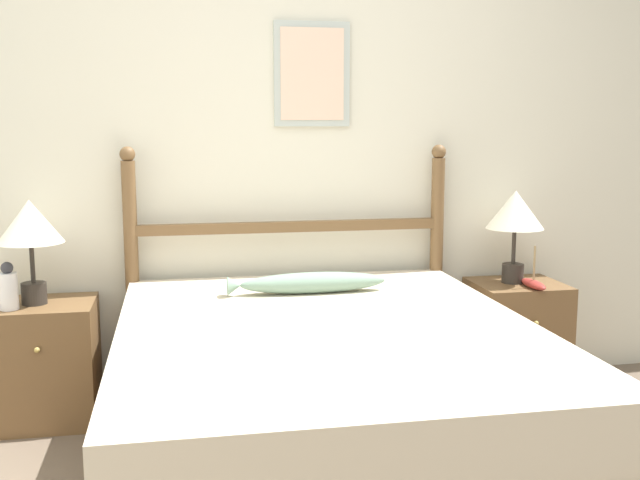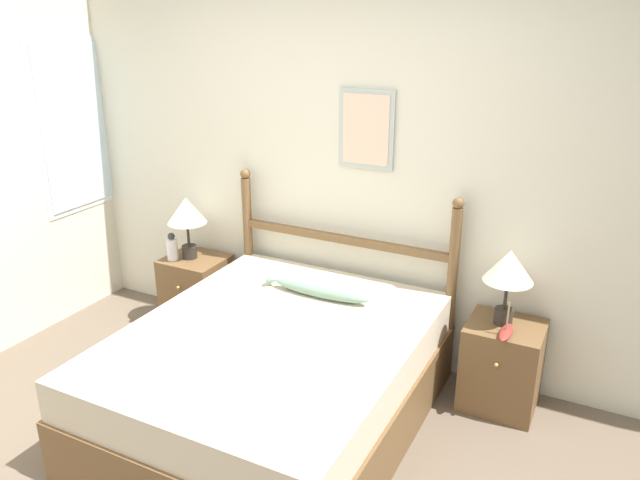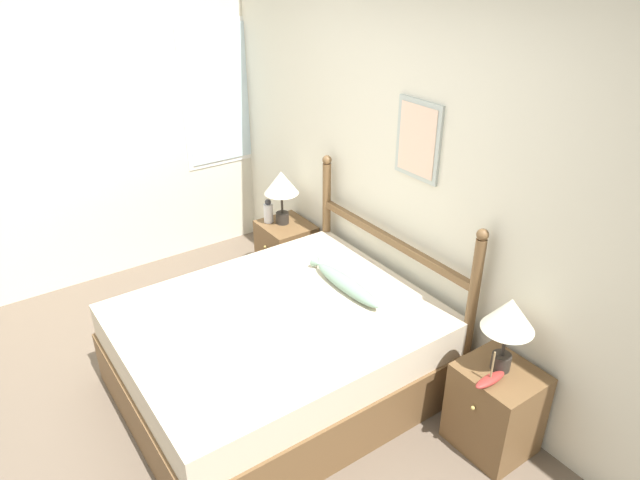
{
  "view_description": "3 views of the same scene",
  "coord_description": "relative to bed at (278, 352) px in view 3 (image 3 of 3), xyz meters",
  "views": [
    {
      "loc": [
        -0.52,
        -1.92,
        1.33
      ],
      "look_at": [
        0.04,
        1.0,
        0.86
      ],
      "focal_mm": 42.0,
      "sensor_mm": 36.0,
      "label": 1
    },
    {
      "loc": [
        1.63,
        -1.87,
        2.28
      ],
      "look_at": [
        0.07,
        1.18,
        0.99
      ],
      "focal_mm": 35.0,
      "sensor_mm": 36.0,
      "label": 2
    },
    {
      "loc": [
        2.56,
        -0.75,
        2.65
      ],
      "look_at": [
        -0.08,
        1.1,
        0.95
      ],
      "focal_mm": 32.0,
      "sensor_mm": 36.0,
      "label": 3
    }
  ],
  "objects": [
    {
      "name": "nightstand_right",
      "position": [
        1.12,
        0.77,
        -0.02
      ],
      "size": [
        0.43,
        0.41,
        0.54
      ],
      "color": "brown",
      "rests_on": "ground_plane"
    },
    {
      "name": "ground_plane",
      "position": [
        -0.01,
        -0.71,
        -0.29
      ],
      "size": [
        16.0,
        16.0,
        0.0
      ],
      "primitive_type": "plane",
      "color": "brown"
    },
    {
      "name": "nightstand_left",
      "position": [
        -1.12,
        0.77,
        -0.02
      ],
      "size": [
        0.43,
        0.41,
        0.54
      ],
      "color": "brown",
      "rests_on": "ground_plane"
    },
    {
      "name": "table_lamp_left",
      "position": [
        -1.16,
        0.76,
        0.59
      ],
      "size": [
        0.28,
        0.28,
        0.46
      ],
      "color": "#2D2823",
      "rests_on": "nightstand_left"
    },
    {
      "name": "fish_pillow",
      "position": [
        0.03,
        0.52,
        0.35
      ],
      "size": [
        0.7,
        0.12,
        0.09
      ],
      "color": "gray",
      "rests_on": "bed"
    },
    {
      "name": "table_lamp_right",
      "position": [
        1.1,
        0.78,
        0.59
      ],
      "size": [
        0.28,
        0.28,
        0.46
      ],
      "color": "#2D2823",
      "rests_on": "nightstand_right"
    },
    {
      "name": "model_boat",
      "position": [
        1.14,
        0.64,
        0.27
      ],
      "size": [
        0.07,
        0.22,
        0.21
      ],
      "color": "maroon",
      "rests_on": "nightstand_right"
    },
    {
      "name": "bed",
      "position": [
        0.0,
        0.0,
        0.0
      ],
      "size": [
        1.56,
        1.9,
        0.59
      ],
      "color": "brown",
      "rests_on": "ground_plane"
    },
    {
      "name": "headboard",
      "position": [
        0.0,
        0.92,
        0.38
      ],
      "size": [
        1.57,
        0.07,
        1.22
      ],
      "color": "brown",
      "rests_on": "ground_plane"
    },
    {
      "name": "wall_back",
      "position": [
        -0.01,
        1.02,
        0.98
      ],
      "size": [
        6.4,
        0.08,
        2.55
      ],
      "color": "beige",
      "rests_on": "ground_plane"
    },
    {
      "name": "wall_left",
      "position": [
        -2.14,
        -0.67,
        0.98
      ],
      "size": [
        0.08,
        6.4,
        2.55
      ],
      "color": "beige",
      "rests_on": "ground_plane"
    },
    {
      "name": "bottle",
      "position": [
        -1.25,
        0.68,
        0.34
      ],
      "size": [
        0.08,
        0.08,
        0.21
      ],
      "color": "white",
      "rests_on": "nightstand_left"
    }
  ]
}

